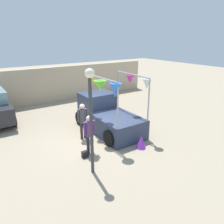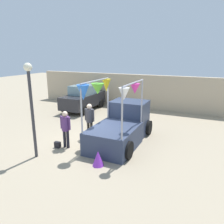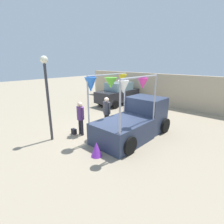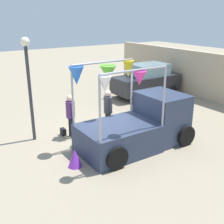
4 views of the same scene
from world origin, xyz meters
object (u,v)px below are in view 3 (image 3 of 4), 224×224
(handbag, at_px, (74,131))
(street_lamp, at_px, (47,87))
(person_customer, at_px, (80,115))
(parked_car, at_px, (118,93))
(folded_kite_bundle_violet, at_px, (96,149))
(vendor_truck, at_px, (135,119))
(person_vendor, at_px, (107,110))

(handbag, distance_m, street_lamp, 2.62)
(person_customer, bearing_deg, parked_car, 115.15)
(person_customer, xyz_separation_m, folded_kite_bundle_violet, (2.11, -0.89, -0.74))
(street_lamp, xyz_separation_m, folded_kite_bundle_violet, (2.70, 0.39, -2.21))
(street_lamp, relative_size, folded_kite_bundle_violet, 6.38)
(vendor_truck, relative_size, parked_car, 1.01)
(handbag, bearing_deg, vendor_truck, 40.89)
(person_customer, relative_size, person_vendor, 0.96)
(person_vendor, bearing_deg, street_lamp, -110.06)
(parked_car, distance_m, street_lamp, 8.05)
(street_lamp, distance_m, folded_kite_bundle_violet, 3.51)
(vendor_truck, bearing_deg, handbag, -139.11)
(person_customer, bearing_deg, vendor_truck, 42.54)
(street_lamp, bearing_deg, person_customer, 65.24)
(person_vendor, height_order, folded_kite_bundle_violet, person_vendor)
(vendor_truck, height_order, person_customer, vendor_truck)
(parked_car, distance_m, folded_kite_bundle_violet, 8.77)
(handbag, bearing_deg, street_lamp, -102.62)
(person_customer, relative_size, street_lamp, 0.45)
(person_vendor, bearing_deg, parked_car, 124.74)
(parked_car, height_order, person_vendor, parked_car)
(person_vendor, xyz_separation_m, folded_kite_bundle_violet, (1.71, -2.33, -0.78))
(handbag, distance_m, folded_kite_bundle_violet, 2.56)
(person_vendor, distance_m, folded_kite_bundle_violet, 3.00)
(parked_car, xyz_separation_m, folded_kite_bundle_violet, (5.05, -7.15, -0.64))
(folded_kite_bundle_violet, bearing_deg, street_lamp, -171.72)
(vendor_truck, height_order, parked_car, vendor_truck)
(vendor_truck, xyz_separation_m, folded_kite_bundle_violet, (0.12, -2.72, -0.56))
(person_vendor, height_order, street_lamp, street_lamp)
(folded_kite_bundle_violet, bearing_deg, person_customer, 157.04)
(person_customer, height_order, handbag, person_customer)
(person_vendor, bearing_deg, handbag, -114.64)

